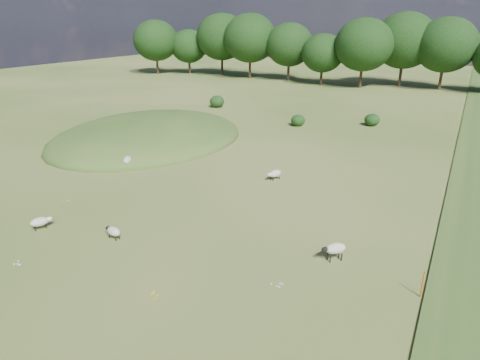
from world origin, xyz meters
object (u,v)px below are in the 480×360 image
(sheep_1, at_px, (128,160))
(sheep_2, at_px, (113,231))
(marker_post, at_px, (422,284))
(sheep_3, at_px, (275,174))
(sheep_4, at_px, (335,249))
(sheep_0, at_px, (40,222))

(sheep_1, xyz_separation_m, sheep_2, (6.86, -8.70, -0.27))
(marker_post, bearing_deg, sheep_3, 137.98)
(marker_post, distance_m, sheep_2, 14.57)
(marker_post, distance_m, sheep_4, 4.05)
(sheep_3, distance_m, sheep_4, 10.82)
(sheep_4, bearing_deg, marker_post, 119.45)
(sheep_1, bearing_deg, sheep_3, -103.89)
(sheep_3, bearing_deg, sheep_2, 7.27)
(marker_post, height_order, sheep_1, marker_post)
(sheep_1, distance_m, sheep_3, 11.07)
(marker_post, bearing_deg, sheep_1, 162.80)
(marker_post, distance_m, sheep_3, 14.30)
(sheep_1, distance_m, sheep_2, 11.08)
(sheep_2, height_order, sheep_4, sheep_4)
(sheep_0, height_order, sheep_1, sheep_1)
(marker_post, xyz_separation_m, sheep_1, (-21.27, 6.59, 0.06))
(sheep_2, xyz_separation_m, sheep_4, (10.53, 3.21, 0.22))
(sheep_0, distance_m, sheep_1, 10.10)
(sheep_3, xyz_separation_m, sheep_4, (6.73, -8.47, 0.18))
(marker_post, relative_size, sheep_0, 1.03)
(sheep_4, bearing_deg, sheep_0, -28.70)
(sheep_3, bearing_deg, marker_post, 73.25)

